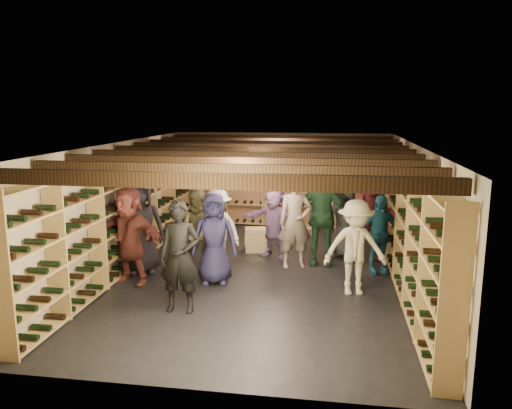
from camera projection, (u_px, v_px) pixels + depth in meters
The scene contains 23 objects.
ground at pixel (260, 273), 9.36m from camera, with size 8.00×8.00×0.00m, color black.
walls at pixel (260, 210), 9.12m from camera, with size 5.52×8.02×2.40m.
ceiling at pixel (260, 145), 8.89m from camera, with size 5.50×8.00×0.01m, color beige.
ceiling_joists at pixel (260, 152), 8.92m from camera, with size 5.40×7.12×0.18m.
wine_rack_left at pixel (127, 212), 9.53m from camera, with size 0.32×7.50×2.15m.
wine_rack_right at pixel (404, 222), 8.77m from camera, with size 0.32×7.50×2.15m.
wine_rack_back at pixel (281, 185), 12.86m from camera, with size 4.70×0.30×2.15m.
crate_stack_left at pixel (257, 240), 10.69m from camera, with size 0.55×0.41×0.51m.
crate_stack_right at pixel (277, 223), 11.83m from camera, with size 0.53×0.38×0.68m.
crate_loose at pixel (307, 231), 12.13m from camera, with size 0.50×0.33×0.17m, color #A48256.
person_0 at pixel (141, 227), 9.23m from camera, with size 0.86×0.56×1.76m, color black.
person_1 at pixel (180, 257), 7.46m from camera, with size 0.63×0.41×1.72m, color black.
person_2 at pixel (200, 233), 9.14m from camera, with size 0.77×0.60×1.59m, color brown.
person_3 at pixel (355, 248), 8.18m from camera, with size 1.03×0.59×1.59m, color beige.
person_4 at pixel (379, 234), 9.24m from camera, with size 0.87×0.36×1.49m, color #1B5B72.
person_5 at pixel (129, 235), 8.69m from camera, with size 1.61×0.51×1.73m, color brown.
person_6 at pixel (214, 239), 8.68m from camera, with size 0.79×0.51×1.61m, color #212046.
person_7 at pixel (295, 222), 9.56m from camera, with size 0.65×0.43×1.78m, color gray.
person_8 at pixel (375, 217), 9.74m from camera, with size 0.92×0.72×1.90m, color #461618.
person_9 at pixel (218, 228), 9.60m from camera, with size 0.98×0.57×1.52m, color beige.
person_10 at pixel (321, 217), 9.73m from camera, with size 1.12×0.46×1.90m, color #234D2F.
person_11 at pixel (274, 221), 10.24m from camera, with size 1.39×0.44×1.50m, color #89669A.
person_12 at pixel (345, 219), 10.23m from camera, with size 0.78×0.51×1.60m, color #343539.
Camera 1 is at (1.29, -8.84, 3.08)m, focal length 35.00 mm.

